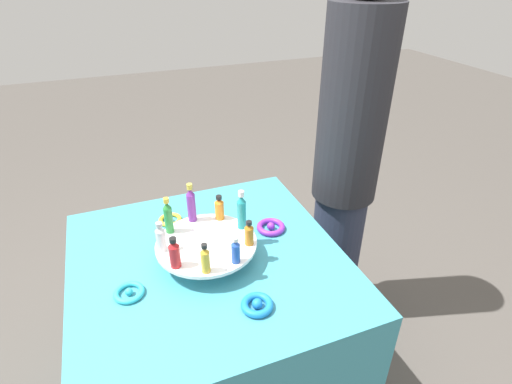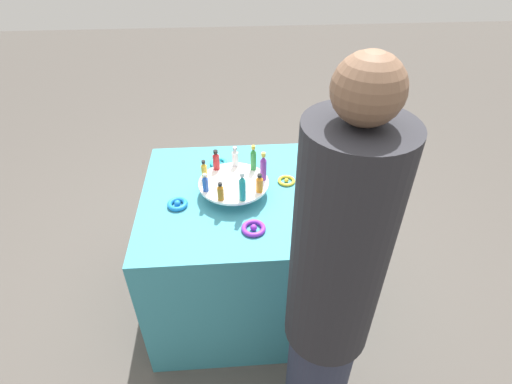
% 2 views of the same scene
% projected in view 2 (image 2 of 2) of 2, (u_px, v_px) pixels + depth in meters
% --- Properties ---
extents(ground_plane, '(12.00, 12.00, 0.00)m').
position_uv_depth(ground_plane, '(238.00, 295.00, 2.47)').
color(ground_plane, '#4C4742').
extents(party_table, '(0.92, 0.92, 0.80)m').
position_uv_depth(party_table, '(237.00, 250.00, 2.23)').
color(party_table, teal).
rests_on(party_table, ground_plane).
extents(display_stand, '(0.34, 0.34, 0.07)m').
position_uv_depth(display_stand, '(234.00, 185.00, 1.96)').
color(display_stand, white).
rests_on(display_stand, party_table).
extents(bottle_clear, '(0.03, 0.03, 0.11)m').
position_uv_depth(bottle_clear, '(235.00, 157.00, 2.03)').
color(bottle_clear, silver).
rests_on(bottle_clear, display_stand).
extents(bottle_red, '(0.03, 0.03, 0.11)m').
position_uv_depth(bottle_red, '(216.00, 161.00, 2.00)').
color(bottle_red, '#B21E23').
rests_on(bottle_red, display_stand).
extents(bottle_gold, '(0.03, 0.03, 0.10)m').
position_uv_depth(bottle_gold, '(204.00, 170.00, 1.94)').
color(bottle_gold, gold).
rests_on(bottle_gold, display_stand).
extents(bottle_blue, '(0.03, 0.03, 0.10)m').
position_uv_depth(bottle_blue, '(205.00, 183.00, 1.86)').
color(bottle_blue, '#234CAD').
rests_on(bottle_blue, display_stand).
extents(bottle_amber, '(0.03, 0.03, 0.09)m').
position_uv_depth(bottle_amber, '(221.00, 192.00, 1.81)').
color(bottle_amber, '#AD6B19').
rests_on(bottle_amber, display_stand).
extents(bottle_teal, '(0.03, 0.03, 0.15)m').
position_uv_depth(bottle_teal, '(242.00, 188.00, 1.79)').
color(bottle_teal, teal).
rests_on(bottle_teal, display_stand).
extents(bottle_orange, '(0.03, 0.03, 0.10)m').
position_uv_depth(bottle_orange, '(259.00, 184.00, 1.86)').
color(bottle_orange, orange).
rests_on(bottle_orange, display_stand).
extents(bottle_purple, '(0.03, 0.03, 0.15)m').
position_uv_depth(bottle_purple, '(263.00, 167.00, 1.92)').
color(bottle_purple, '#702D93').
rests_on(bottle_purple, display_stand).
extents(bottle_green, '(0.03, 0.03, 0.14)m').
position_uv_depth(bottle_green, '(253.00, 159.00, 1.99)').
color(bottle_green, '#288438').
rests_on(bottle_green, display_stand).
extents(ribbon_bow_purple, '(0.11, 0.11, 0.03)m').
position_uv_depth(ribbon_bow_purple, '(254.00, 228.00, 1.77)').
color(ribbon_bow_purple, purple).
rests_on(ribbon_bow_purple, party_table).
extents(ribbon_bow_gold, '(0.09, 0.09, 0.02)m').
position_uv_depth(ribbon_bow_gold, '(286.00, 181.00, 2.06)').
color(ribbon_bow_gold, gold).
rests_on(ribbon_bow_gold, party_table).
extents(ribbon_bow_teal, '(0.10, 0.10, 0.02)m').
position_uv_depth(ribbon_bow_teal, '(218.00, 163.00, 2.19)').
color(ribbon_bow_teal, '#2DB7CC').
rests_on(ribbon_bow_teal, party_table).
extents(ribbon_bow_blue, '(0.10, 0.10, 0.03)m').
position_uv_depth(ribbon_bow_blue, '(177.00, 204.00, 1.90)').
color(ribbon_bow_blue, blue).
rests_on(ribbon_bow_blue, party_table).
extents(person_figure, '(0.30, 0.30, 1.74)m').
position_uv_depth(person_figure, '(330.00, 303.00, 1.37)').
color(person_figure, '#282D42').
rests_on(person_figure, ground_plane).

